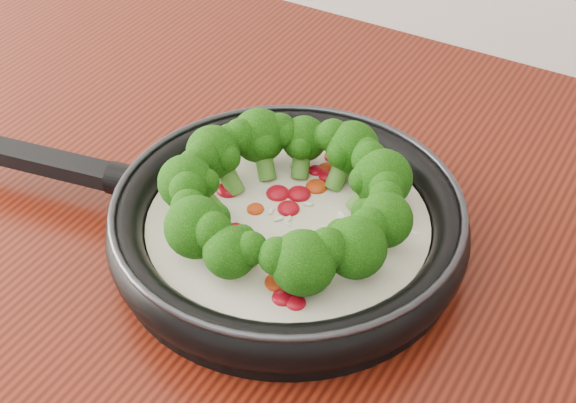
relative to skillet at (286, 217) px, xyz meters
The scene contains 1 object.
skillet is the anchor object (origin of this frame).
Camera 1 is at (0.17, 0.66, 1.37)m, focal length 52.34 mm.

